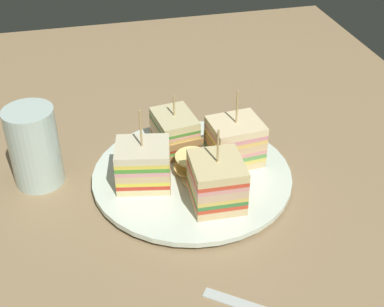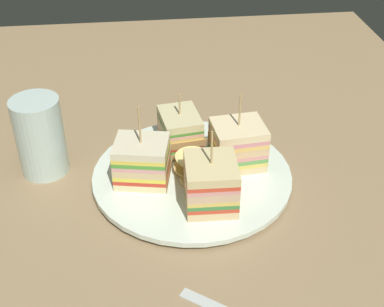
{
  "view_description": "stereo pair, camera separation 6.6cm",
  "coord_description": "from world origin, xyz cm",
  "px_view_note": "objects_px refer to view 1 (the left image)",
  "views": [
    {
      "loc": [
        -52.47,
        12.75,
        42.06
      ],
      "look_at": [
        0.0,
        0.0,
        4.24
      ],
      "focal_mm": 50.0,
      "sensor_mm": 36.0,
      "label": 1
    },
    {
      "loc": [
        -53.63,
        6.27,
        42.06
      ],
      "look_at": [
        0.0,
        0.0,
        4.24
      ],
      "focal_mm": 50.0,
      "sensor_mm": 36.0,
      "label": 2
    }
  ],
  "objects_px": {
    "plate": "(192,176)",
    "sandwich_wedge_0": "(235,142)",
    "sandwich_wedge_1": "(175,132)",
    "chip_pile": "(193,163)",
    "drinking_glass": "(35,152)",
    "sandwich_wedge_2": "(143,165)",
    "sandwich_wedge_3": "(217,182)"
  },
  "relations": [
    {
      "from": "sandwich_wedge_2",
      "to": "drinking_glass",
      "type": "bearing_deg",
      "value": 168.78
    },
    {
      "from": "plate",
      "to": "sandwich_wedge_1",
      "type": "height_order",
      "value": "sandwich_wedge_1"
    },
    {
      "from": "sandwich_wedge_0",
      "to": "sandwich_wedge_3",
      "type": "distance_m",
      "value": 0.09
    },
    {
      "from": "plate",
      "to": "sandwich_wedge_3",
      "type": "distance_m",
      "value": 0.07
    },
    {
      "from": "sandwich_wedge_2",
      "to": "chip_pile",
      "type": "xyz_separation_m",
      "value": [
        0.01,
        -0.06,
        -0.01
      ]
    },
    {
      "from": "sandwich_wedge_0",
      "to": "sandwich_wedge_2",
      "type": "xyz_separation_m",
      "value": [
        -0.02,
        0.12,
        -0.0
      ]
    },
    {
      "from": "plate",
      "to": "drinking_glass",
      "type": "height_order",
      "value": "drinking_glass"
    },
    {
      "from": "sandwich_wedge_1",
      "to": "chip_pile",
      "type": "relative_size",
      "value": 1.1
    },
    {
      "from": "sandwich_wedge_3",
      "to": "drinking_glass",
      "type": "xyz_separation_m",
      "value": [
        0.11,
        0.2,
        0.0
      ]
    },
    {
      "from": "chip_pile",
      "to": "drinking_glass",
      "type": "bearing_deg",
      "value": 76.41
    },
    {
      "from": "sandwich_wedge_1",
      "to": "drinking_glass",
      "type": "distance_m",
      "value": 0.18
    },
    {
      "from": "sandwich_wedge_0",
      "to": "chip_pile",
      "type": "bearing_deg",
      "value": 8.15
    },
    {
      "from": "sandwich_wedge_3",
      "to": "sandwich_wedge_0",
      "type": "bearing_deg",
      "value": -29.07
    },
    {
      "from": "plate",
      "to": "sandwich_wedge_1",
      "type": "distance_m",
      "value": 0.07
    },
    {
      "from": "chip_pile",
      "to": "sandwich_wedge_2",
      "type": "bearing_deg",
      "value": 95.47
    },
    {
      "from": "sandwich_wedge_1",
      "to": "sandwich_wedge_3",
      "type": "xyz_separation_m",
      "value": [
        -0.12,
        -0.02,
        0.0
      ]
    },
    {
      "from": "sandwich_wedge_0",
      "to": "sandwich_wedge_2",
      "type": "relative_size",
      "value": 0.98
    },
    {
      "from": "plate",
      "to": "chip_pile",
      "type": "relative_size",
      "value": 3.44
    },
    {
      "from": "drinking_glass",
      "to": "plate",
      "type": "bearing_deg",
      "value": -103.94
    },
    {
      "from": "plate",
      "to": "sandwich_wedge_2",
      "type": "height_order",
      "value": "sandwich_wedge_2"
    },
    {
      "from": "sandwich_wedge_2",
      "to": "sandwich_wedge_3",
      "type": "distance_m",
      "value": 0.09
    },
    {
      "from": "plate",
      "to": "sandwich_wedge_0",
      "type": "xyz_separation_m",
      "value": [
        0.01,
        -0.06,
        0.03
      ]
    },
    {
      "from": "sandwich_wedge_2",
      "to": "chip_pile",
      "type": "relative_size",
      "value": 1.42
    },
    {
      "from": "sandwich_wedge_0",
      "to": "sandwich_wedge_3",
      "type": "relative_size",
      "value": 1.02
    },
    {
      "from": "plate",
      "to": "chip_pile",
      "type": "bearing_deg",
      "value": -70.03
    },
    {
      "from": "sandwich_wedge_3",
      "to": "drinking_glass",
      "type": "relative_size",
      "value": 0.96
    },
    {
      "from": "sandwich_wedge_1",
      "to": "sandwich_wedge_2",
      "type": "bearing_deg",
      "value": -46.46
    },
    {
      "from": "chip_pile",
      "to": "drinking_glass",
      "type": "relative_size",
      "value": 0.71
    },
    {
      "from": "sandwich_wedge_2",
      "to": "drinking_glass",
      "type": "height_order",
      "value": "sandwich_wedge_2"
    },
    {
      "from": "sandwich_wedge_3",
      "to": "plate",
      "type": "bearing_deg",
      "value": 15.87
    },
    {
      "from": "sandwich_wedge_1",
      "to": "chip_pile",
      "type": "xyz_separation_m",
      "value": [
        -0.06,
        -0.01,
        -0.01
      ]
    },
    {
      "from": "sandwich_wedge_0",
      "to": "drinking_glass",
      "type": "height_order",
      "value": "sandwich_wedge_0"
    }
  ]
}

